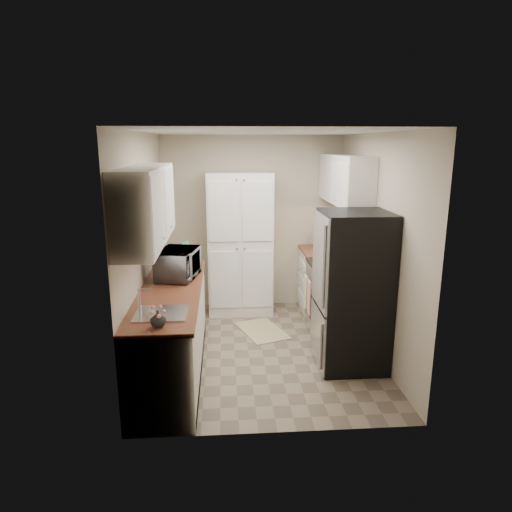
{
  "coord_description": "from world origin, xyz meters",
  "views": [
    {
      "loc": [
        -0.43,
        -4.97,
        2.38
      ],
      "look_at": [
        -0.06,
        0.15,
        1.11
      ],
      "focal_mm": 32.0,
      "sensor_mm": 36.0,
      "label": 1
    }
  ],
  "objects_px": {
    "pantry_cabinet": "(240,244)",
    "wine_bottle": "(164,257)",
    "electric_range": "(336,299)",
    "microwave": "(178,264)",
    "toaster_oven": "(330,240)",
    "refrigerator": "(353,291)"
  },
  "relations": [
    {
      "from": "electric_range",
      "to": "wine_bottle",
      "type": "bearing_deg",
      "value": -179.48
    },
    {
      "from": "pantry_cabinet",
      "to": "refrigerator",
      "type": "height_order",
      "value": "pantry_cabinet"
    },
    {
      "from": "wine_bottle",
      "to": "toaster_oven",
      "type": "bearing_deg",
      "value": 23.18
    },
    {
      "from": "wine_bottle",
      "to": "toaster_oven",
      "type": "distance_m",
      "value": 2.43
    },
    {
      "from": "microwave",
      "to": "wine_bottle",
      "type": "bearing_deg",
      "value": 38.78
    },
    {
      "from": "refrigerator",
      "to": "wine_bottle",
      "type": "height_order",
      "value": "refrigerator"
    },
    {
      "from": "pantry_cabinet",
      "to": "wine_bottle",
      "type": "height_order",
      "value": "pantry_cabinet"
    },
    {
      "from": "pantry_cabinet",
      "to": "electric_range",
      "type": "height_order",
      "value": "pantry_cabinet"
    },
    {
      "from": "microwave",
      "to": "wine_bottle",
      "type": "xyz_separation_m",
      "value": [
        -0.2,
        0.39,
        -0.02
      ]
    },
    {
      "from": "wine_bottle",
      "to": "microwave",
      "type": "bearing_deg",
      "value": -62.93
    },
    {
      "from": "pantry_cabinet",
      "to": "refrigerator",
      "type": "distance_m",
      "value": 2.07
    },
    {
      "from": "pantry_cabinet",
      "to": "microwave",
      "type": "bearing_deg",
      "value": -118.94
    },
    {
      "from": "electric_range",
      "to": "wine_bottle",
      "type": "distance_m",
      "value": 2.19
    },
    {
      "from": "microwave",
      "to": "toaster_oven",
      "type": "distance_m",
      "value": 2.44
    },
    {
      "from": "pantry_cabinet",
      "to": "electric_range",
      "type": "distance_m",
      "value": 1.58
    },
    {
      "from": "wine_bottle",
      "to": "toaster_oven",
      "type": "relative_size",
      "value": 0.68
    },
    {
      "from": "refrigerator",
      "to": "pantry_cabinet",
      "type": "bearing_deg",
      "value": 123.46
    },
    {
      "from": "electric_range",
      "to": "wine_bottle",
      "type": "height_order",
      "value": "wine_bottle"
    },
    {
      "from": "refrigerator",
      "to": "wine_bottle",
      "type": "xyz_separation_m",
      "value": [
        -2.08,
        0.78,
        0.21
      ]
    },
    {
      "from": "microwave",
      "to": "wine_bottle",
      "type": "distance_m",
      "value": 0.44
    },
    {
      "from": "microwave",
      "to": "toaster_oven",
      "type": "height_order",
      "value": "microwave"
    },
    {
      "from": "electric_range",
      "to": "refrigerator",
      "type": "relative_size",
      "value": 0.66
    }
  ]
}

